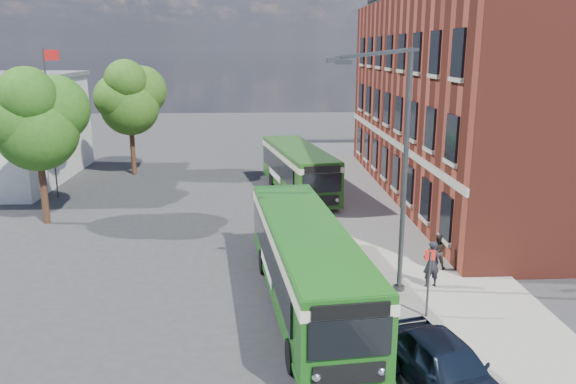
{
  "coord_description": "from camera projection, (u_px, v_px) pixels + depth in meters",
  "views": [
    {
      "loc": [
        0.01,
        -21.33,
        8.96
      ],
      "look_at": [
        1.38,
        5.05,
        2.2
      ],
      "focal_mm": 35.0,
      "sensor_mm": 36.0,
      "label": 1
    }
  ],
  "objects": [
    {
      "name": "tree_right",
      "position": [
        130.0,
        97.0,
        39.9
      ],
      "size": [
        4.91,
        4.66,
        8.28
      ],
      "color": "#341F13",
      "rests_on": "ground"
    },
    {
      "name": "pedestrian_b",
      "position": [
        437.0,
        251.0,
        23.0
      ],
      "size": [
        0.81,
        0.67,
        1.49
      ],
      "primitive_type": "imported",
      "rotation": [
        0.0,
        0.0,
        2.98
      ],
      "color": "black",
      "rests_on": "pavement"
    },
    {
      "name": "ground",
      "position": [
        261.0,
        275.0,
        22.85
      ],
      "size": [
        120.0,
        120.0,
        0.0
      ],
      "primitive_type": "plane",
      "color": "#2B2B2E",
      "rests_on": "ground"
    },
    {
      "name": "brick_office",
      "position": [
        493.0,
        83.0,
        33.44
      ],
      "size": [
        12.1,
        26.0,
        14.2
      ],
      "color": "maroon",
      "rests_on": "ground"
    },
    {
      "name": "street_lamp",
      "position": [
        395.0,
        169.0,
        19.98
      ],
      "size": [
        2.96,
        2.38,
        9.0
      ],
      "color": "#3A3D40",
      "rests_on": "ground"
    },
    {
      "name": "tree_mid",
      "position": [
        35.0,
        110.0,
        34.13
      ],
      "size": [
        4.64,
        4.41,
        7.83
      ],
      "color": "#341F13",
      "rests_on": "ground"
    },
    {
      "name": "parked_car",
      "position": [
        446.0,
        367.0,
        14.59
      ],
      "size": [
        2.89,
        4.83,
        1.54
      ],
      "primitive_type": "imported",
      "rotation": [
        0.0,
        0.0,
        0.25
      ],
      "color": "black",
      "rests_on": "pavement"
    },
    {
      "name": "kerb_line",
      "position": [
        332.0,
        217.0,
        30.79
      ],
      "size": [
        0.12,
        48.0,
        0.01
      ],
      "primitive_type": "cube",
      "color": "beige",
      "rests_on": "ground"
    },
    {
      "name": "pedestrian_a",
      "position": [
        431.0,
        264.0,
        21.23
      ],
      "size": [
        0.71,
        0.51,
        1.82
      ],
      "primitive_type": "imported",
      "rotation": [
        0.0,
        0.0,
        3.25
      ],
      "color": "black",
      "rests_on": "pavement"
    },
    {
      "name": "tree_left",
      "position": [
        37.0,
        119.0,
        28.32
      ],
      "size": [
        4.83,
        4.6,
        8.16
      ],
      "color": "#341F13",
      "rests_on": "ground"
    },
    {
      "name": "bus_front",
      "position": [
        306.0,
        257.0,
        19.76
      ],
      "size": [
        3.77,
        12.32,
        3.02
      ],
      "color": "#195415",
      "rests_on": "ground"
    },
    {
      "name": "pavement",
      "position": [
        387.0,
        215.0,
        30.93
      ],
      "size": [
        6.0,
        48.0,
        0.15
      ],
      "primitive_type": "cube",
      "color": "gray",
      "rests_on": "ground"
    },
    {
      "name": "flagpole",
      "position": [
        51.0,
        118.0,
        33.58
      ],
      "size": [
        0.95,
        0.1,
        9.0
      ],
      "color": "#3A3D40",
      "rests_on": "ground"
    },
    {
      "name": "bus_rear",
      "position": [
        298.0,
        166.0,
        35.01
      ],
      "size": [
        4.39,
        10.63,
        3.02
      ],
      "color": "#204C15",
      "rests_on": "ground"
    },
    {
      "name": "bus_stop_sign",
      "position": [
        429.0,
        279.0,
        18.7
      ],
      "size": [
        0.35,
        0.08,
        2.52
      ],
      "color": "#3A3D40",
      "rests_on": "ground"
    }
  ]
}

